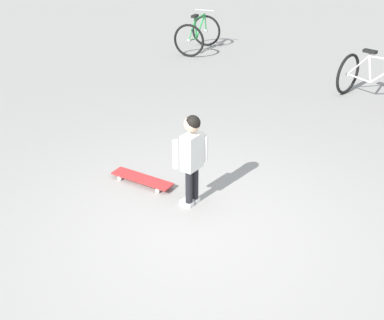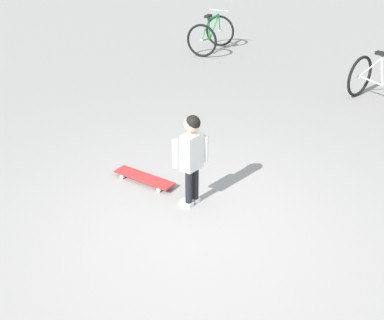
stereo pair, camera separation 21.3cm
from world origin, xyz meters
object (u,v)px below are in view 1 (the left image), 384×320
at_px(skateboard, 142,179).
at_px(bicycle_mid, 198,34).
at_px(child_person, 192,151).
at_px(bicycle_near, 376,79).

relative_size(skateboard, bicycle_mid, 0.62).
distance_m(child_person, bicycle_mid, 6.40).
xyz_separation_m(skateboard, bicycle_near, (0.31, -4.57, 0.32)).
bearing_deg(bicycle_mid, child_person, 145.63).
height_order(child_person, bicycle_mid, child_person).
relative_size(child_person, bicycle_near, 0.90).
height_order(skateboard, bicycle_mid, bicycle_mid).
xyz_separation_m(child_person, bicycle_near, (1.01, -4.32, -0.28)).
distance_m(bicycle_near, bicycle_mid, 4.33).
bearing_deg(bicycle_near, child_person, 103.17).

